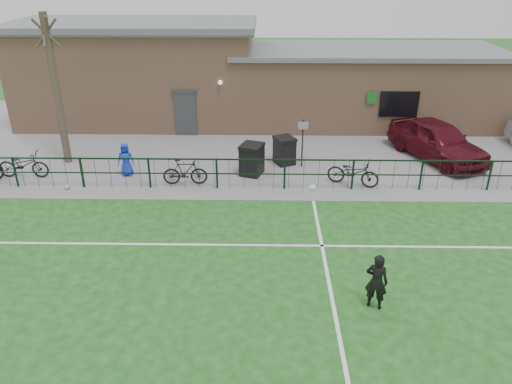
{
  "coord_description": "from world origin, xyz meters",
  "views": [
    {
      "loc": [
        0.25,
        -8.83,
        7.93
      ],
      "look_at": [
        0.0,
        5.0,
        1.3
      ],
      "focal_mm": 35.0,
      "sensor_mm": 36.0,
      "label": 1
    }
  ],
  "objects_px": {
    "bare_tree": "(56,92)",
    "bicycle_c": "(23,165)",
    "bicycle_d": "(185,172)",
    "bicycle_e": "(353,172)",
    "sign_post": "(302,143)",
    "spectator_child": "(126,159)",
    "car_maroon": "(437,140)",
    "ball_ground": "(67,187)",
    "wheelie_bin_left": "(252,160)",
    "wheelie_bin_right": "(284,151)"
  },
  "relations": [
    {
      "from": "bare_tree",
      "to": "bicycle_c",
      "type": "relative_size",
      "value": 3.05
    },
    {
      "from": "bicycle_d",
      "to": "bicycle_e",
      "type": "relative_size",
      "value": 0.86
    },
    {
      "from": "sign_post",
      "to": "spectator_child",
      "type": "xyz_separation_m",
      "value": [
        -6.93,
        -1.01,
        -0.34
      ]
    },
    {
      "from": "car_maroon",
      "to": "ball_ground",
      "type": "relative_size",
      "value": 24.33
    },
    {
      "from": "wheelie_bin_left",
      "to": "car_maroon",
      "type": "bearing_deg",
      "value": 32.59
    },
    {
      "from": "sign_post",
      "to": "car_maroon",
      "type": "distance_m",
      "value": 5.84
    },
    {
      "from": "wheelie_bin_left",
      "to": "spectator_child",
      "type": "height_order",
      "value": "spectator_child"
    },
    {
      "from": "bicycle_d",
      "to": "bicycle_e",
      "type": "height_order",
      "value": "bicycle_e"
    },
    {
      "from": "bicycle_e",
      "to": "wheelie_bin_right",
      "type": "bearing_deg",
      "value": 71.15
    },
    {
      "from": "bicycle_c",
      "to": "car_maroon",
      "type": "bearing_deg",
      "value": -81.49
    },
    {
      "from": "bicycle_c",
      "to": "bicycle_d",
      "type": "bearing_deg",
      "value": -94.31
    },
    {
      "from": "sign_post",
      "to": "bicycle_c",
      "type": "height_order",
      "value": "sign_post"
    },
    {
      "from": "bicycle_d",
      "to": "spectator_child",
      "type": "bearing_deg",
      "value": 68.72
    },
    {
      "from": "bare_tree",
      "to": "sign_post",
      "type": "xyz_separation_m",
      "value": [
        9.78,
        -0.35,
        -1.98
      ]
    },
    {
      "from": "wheelie_bin_right",
      "to": "car_maroon",
      "type": "xyz_separation_m",
      "value": [
        6.45,
        0.69,
        0.29
      ]
    },
    {
      "from": "wheelie_bin_right",
      "to": "bicycle_e",
      "type": "bearing_deg",
      "value": -64.79
    },
    {
      "from": "sign_post",
      "to": "bicycle_e",
      "type": "relative_size",
      "value": 1.03
    },
    {
      "from": "car_maroon",
      "to": "bicycle_d",
      "type": "xyz_separation_m",
      "value": [
        -10.25,
        -2.84,
        -0.31
      ]
    },
    {
      "from": "bicycle_c",
      "to": "spectator_child",
      "type": "relative_size",
      "value": 1.49
    },
    {
      "from": "car_maroon",
      "to": "ball_ground",
      "type": "xyz_separation_m",
      "value": [
        -14.6,
        -3.36,
        -0.74
      ]
    },
    {
      "from": "bicycle_c",
      "to": "bare_tree",
      "type": "bearing_deg",
      "value": -33.41
    },
    {
      "from": "car_maroon",
      "to": "ball_ground",
      "type": "height_order",
      "value": "car_maroon"
    },
    {
      "from": "bare_tree",
      "to": "wheelie_bin_left",
      "type": "bearing_deg",
      "value": -8.57
    },
    {
      "from": "wheelie_bin_left",
      "to": "bicycle_e",
      "type": "relative_size",
      "value": 0.6
    },
    {
      "from": "sign_post",
      "to": "bicycle_e",
      "type": "height_order",
      "value": "sign_post"
    },
    {
      "from": "wheelie_bin_left",
      "to": "ball_ground",
      "type": "distance_m",
      "value": 7.02
    },
    {
      "from": "wheelie_bin_left",
      "to": "spectator_child",
      "type": "distance_m",
      "value": 4.92
    },
    {
      "from": "car_maroon",
      "to": "bicycle_e",
      "type": "relative_size",
      "value": 2.46
    },
    {
      "from": "sign_post",
      "to": "bicycle_d",
      "type": "relative_size",
      "value": 1.19
    },
    {
      "from": "bicycle_c",
      "to": "bicycle_e",
      "type": "xyz_separation_m",
      "value": [
        12.68,
        -0.5,
        -0.0
      ]
    },
    {
      "from": "ball_ground",
      "to": "wheelie_bin_left",
      "type": "bearing_deg",
      "value": 12.67
    },
    {
      "from": "sign_post",
      "to": "wheelie_bin_right",
      "type": "bearing_deg",
      "value": 155.4
    },
    {
      "from": "car_maroon",
      "to": "bicycle_c",
      "type": "bearing_deg",
      "value": 163.43
    },
    {
      "from": "wheelie_bin_right",
      "to": "ball_ground",
      "type": "height_order",
      "value": "wheelie_bin_right"
    },
    {
      "from": "wheelie_bin_left",
      "to": "bicycle_c",
      "type": "height_order",
      "value": "wheelie_bin_left"
    },
    {
      "from": "bare_tree",
      "to": "spectator_child",
      "type": "distance_m",
      "value": 3.92
    },
    {
      "from": "bicycle_e",
      "to": "bicycle_d",
      "type": "bearing_deg",
      "value": 111.67
    },
    {
      "from": "sign_post",
      "to": "bicycle_d",
      "type": "bearing_deg",
      "value": -157.86
    },
    {
      "from": "wheelie_bin_left",
      "to": "wheelie_bin_right",
      "type": "xyz_separation_m",
      "value": [
        1.32,
        1.14,
        -0.05
      ]
    },
    {
      "from": "sign_post",
      "to": "bare_tree",
      "type": "bearing_deg",
      "value": 177.94
    },
    {
      "from": "sign_post",
      "to": "car_maroon",
      "type": "xyz_separation_m",
      "value": [
        5.75,
        1.01,
        -0.18
      ]
    },
    {
      "from": "bare_tree",
      "to": "bicycle_e",
      "type": "bearing_deg",
      "value": -10.43
    },
    {
      "from": "wheelie_bin_right",
      "to": "bicycle_d",
      "type": "relative_size",
      "value": 0.63
    },
    {
      "from": "bicycle_e",
      "to": "ball_ground",
      "type": "xyz_separation_m",
      "value": [
        -10.65,
        -0.57,
        -0.43
      ]
    },
    {
      "from": "bicycle_c",
      "to": "wheelie_bin_right",
      "type": "bearing_deg",
      "value": -80.39
    },
    {
      "from": "wheelie_bin_right",
      "to": "bicycle_c",
      "type": "relative_size",
      "value": 0.54
    },
    {
      "from": "sign_post",
      "to": "car_maroon",
      "type": "height_order",
      "value": "sign_post"
    },
    {
      "from": "bare_tree",
      "to": "sign_post",
      "type": "bearing_deg",
      "value": -2.06
    },
    {
      "from": "wheelie_bin_right",
      "to": "spectator_child",
      "type": "distance_m",
      "value": 6.37
    },
    {
      "from": "bicycle_c",
      "to": "ball_ground",
      "type": "bearing_deg",
      "value": -117.28
    }
  ]
}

